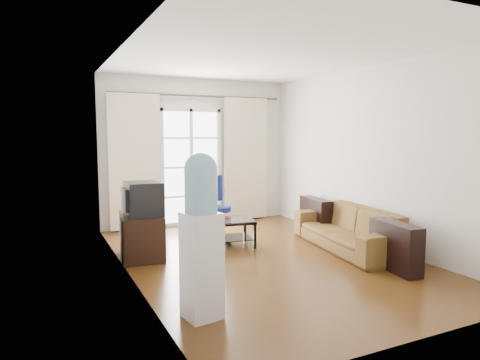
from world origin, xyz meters
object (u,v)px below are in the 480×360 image
object	(u,v)px
coffee_table	(220,229)
tv_stand	(142,236)
water_cooler	(201,233)
task_chair	(215,221)
sofa	(349,228)
crt_tv	(142,199)

from	to	relation	value
coffee_table	tv_stand	xyz separation A→B (m)	(-1.18, -0.06, 0.04)
coffee_table	water_cooler	world-z (taller)	water_cooler
task_chair	water_cooler	xyz separation A→B (m)	(-1.23, -2.68, 0.49)
sofa	crt_tv	size ratio (longest dim) A/B	4.31
sofa	coffee_table	size ratio (longest dim) A/B	2.02
task_chair	crt_tv	bearing A→B (deg)	-155.75
coffee_table	water_cooler	distance (m)	2.56
task_chair	sofa	bearing A→B (deg)	-41.62
sofa	task_chair	xyz separation A→B (m)	(-1.56, 1.38, -0.00)
tv_stand	sofa	bearing A→B (deg)	-9.91
sofa	water_cooler	distance (m)	3.11
sofa	crt_tv	bearing A→B (deg)	-97.41
sofa	coffee_table	bearing A→B (deg)	-111.23
task_chair	water_cooler	bearing A→B (deg)	-114.79
coffee_table	crt_tv	size ratio (longest dim) A/B	2.14
task_chair	water_cooler	distance (m)	2.98
crt_tv	task_chair	size ratio (longest dim) A/B	0.50
sofa	task_chair	bearing A→B (deg)	-123.25
crt_tv	water_cooler	distance (m)	2.09
sofa	coffee_table	distance (m)	1.91
tv_stand	task_chair	world-z (taller)	task_chair
crt_tv	water_cooler	xyz separation A→B (m)	(0.06, -2.09, -0.03)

